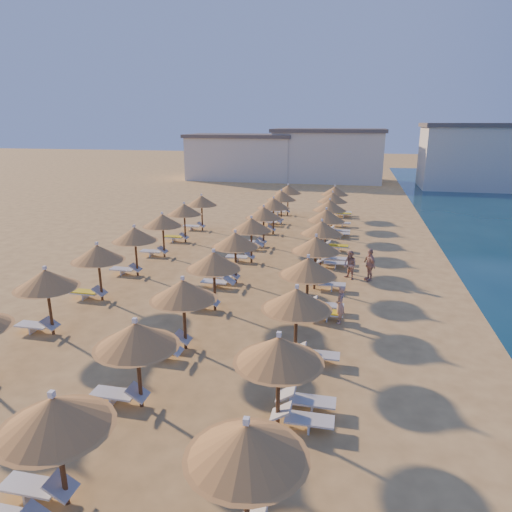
% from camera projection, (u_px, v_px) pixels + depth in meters
% --- Properties ---
extents(ground, '(220.00, 220.00, 0.00)m').
position_uv_depth(ground, '(258.00, 308.00, 21.05)').
color(ground, '#E3B263').
rests_on(ground, ground).
extents(hotel_blocks, '(47.98, 12.16, 8.10)m').
position_uv_depth(hotel_blocks, '(353.00, 156.00, 62.82)').
color(hotel_blocks, silver).
rests_on(hotel_blocks, ground).
extents(parasol_row_east, '(2.51, 40.05, 2.90)m').
position_uv_depth(parasol_row_east, '(316.00, 245.00, 22.86)').
color(parasol_row_east, brown).
rests_on(parasol_row_east, ground).
extents(parasol_row_west, '(2.51, 40.05, 2.90)m').
position_uv_depth(parasol_row_west, '(235.00, 241.00, 23.71)').
color(parasol_row_west, brown).
rests_on(parasol_row_west, ground).
extents(parasol_row_inland, '(2.51, 25.04, 2.90)m').
position_uv_depth(parasol_row_inland, '(135.00, 235.00, 24.87)').
color(parasol_row_inland, brown).
rests_on(parasol_row_inland, ground).
extents(loungers, '(13.03, 39.03, 0.66)m').
position_uv_depth(loungers, '(247.00, 278.00, 24.08)').
color(loungers, silver).
rests_on(loungers, ground).
extents(beachgoer_b, '(0.97, 0.96, 1.58)m').
position_uv_depth(beachgoer_b, '(350.00, 265.00, 24.77)').
color(beachgoer_b, tan).
rests_on(beachgoer_b, ground).
extents(beachgoer_c, '(0.88, 1.12, 1.78)m').
position_uv_depth(beachgoer_c, '(369.00, 265.00, 24.52)').
color(beachgoer_c, tan).
rests_on(beachgoer_c, ground).
extents(beachgoer_a, '(0.42, 0.62, 1.65)m').
position_uv_depth(beachgoer_a, '(340.00, 305.00, 19.33)').
color(beachgoer_a, tan).
rests_on(beachgoer_a, ground).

